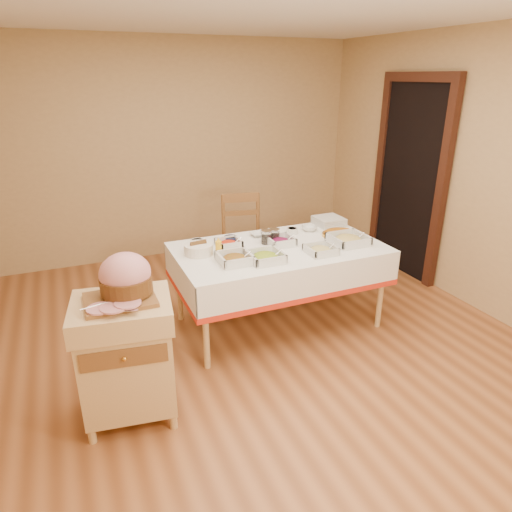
{
  "coord_description": "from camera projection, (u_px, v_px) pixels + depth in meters",
  "views": [
    {
      "loc": [
        -1.36,
        -3.07,
        2.17
      ],
      "look_at": [
        0.04,
        0.2,
        0.75
      ],
      "focal_mm": 32.0,
      "sensor_mm": 36.0,
      "label": 1
    }
  ],
  "objects": [
    {
      "name": "dining_table",
      "position": [
        279.0,
        264.0,
        4.07
      ],
      "size": [
        1.82,
        1.02,
        0.76
      ],
      "color": "tan",
      "rests_on": "ground"
    },
    {
      "name": "dining_chair",
      "position": [
        244.0,
        240.0,
        4.9
      ],
      "size": [
        0.52,
        0.5,
        0.99
      ],
      "color": "brown",
      "rests_on": "ground"
    },
    {
      "name": "butcher_cart",
      "position": [
        127.0,
        353.0,
        2.95
      ],
      "size": [
        0.68,
        0.59,
        0.86
      ],
      "color": "tan",
      "rests_on": "ground"
    },
    {
      "name": "brass_platter",
      "position": [
        338.0,
        233.0,
        4.3
      ],
      "size": [
        0.32,
        0.23,
        0.04
      ],
      "color": "gold",
      "rests_on": "dining_table"
    },
    {
      "name": "serving_dish_e",
      "position": [
        229.0,
        243.0,
        4.0
      ],
      "size": [
        0.21,
        0.2,
        0.1
      ],
      "color": "silver",
      "rests_on": "dining_table"
    },
    {
      "name": "bowl_small_imported",
      "position": [
        309.0,
        228.0,
        4.42
      ],
      "size": [
        0.2,
        0.2,
        0.05
      ],
      "primitive_type": "imported",
      "rotation": [
        0.0,
        0.0,
        -0.35
      ],
      "color": "silver",
      "rests_on": "dining_table"
    },
    {
      "name": "serving_dish_f",
      "position": [
        281.0,
        241.0,
        4.05
      ],
      "size": [
        0.24,
        0.23,
        0.11
      ],
      "color": "silver",
      "rests_on": "dining_table"
    },
    {
      "name": "serving_dish_d",
      "position": [
        348.0,
        239.0,
        4.08
      ],
      "size": [
        0.31,
        0.31,
        0.12
      ],
      "color": "silver",
      "rests_on": "dining_table"
    },
    {
      "name": "preserve_jar_left",
      "position": [
        266.0,
        238.0,
        4.07
      ],
      "size": [
        0.1,
        0.1,
        0.13
      ],
      "color": "silver",
      "rests_on": "dining_table"
    },
    {
      "name": "bowl_white_imported",
      "position": [
        258.0,
        234.0,
        4.27
      ],
      "size": [
        0.14,
        0.14,
        0.03
      ],
      "primitive_type": "imported",
      "rotation": [
        0.0,
        0.0,
        0.01
      ],
      "color": "silver",
      "rests_on": "dining_table"
    },
    {
      "name": "ham_on_board",
      "position": [
        125.0,
        280.0,
        2.81
      ],
      "size": [
        0.45,
        0.43,
        0.3
      ],
      "color": "brown",
      "rests_on": "butcher_cart"
    },
    {
      "name": "serving_dish_a",
      "position": [
        235.0,
        258.0,
        3.66
      ],
      "size": [
        0.27,
        0.26,
        0.11
      ],
      "color": "silver",
      "rests_on": "dining_table"
    },
    {
      "name": "small_bowl_mid",
      "position": [
        231.0,
        239.0,
        4.12
      ],
      "size": [
        0.12,
        0.12,
        0.05
      ],
      "color": "navy",
      "rests_on": "dining_table"
    },
    {
      "name": "small_bowl_left",
      "position": [
        197.0,
        242.0,
        4.03
      ],
      "size": [
        0.12,
        0.12,
        0.05
      ],
      "color": "silver",
      "rests_on": "dining_table"
    },
    {
      "name": "small_bowl_right",
      "position": [
        292.0,
        230.0,
        4.34
      ],
      "size": [
        0.1,
        0.1,
        0.05
      ],
      "color": "silver",
      "rests_on": "dining_table"
    },
    {
      "name": "plate_stack",
      "position": [
        329.0,
        221.0,
        4.58
      ],
      "size": [
        0.26,
        0.26,
        0.08
      ],
      "color": "silver",
      "rests_on": "dining_table"
    },
    {
      "name": "serving_dish_c",
      "position": [
        321.0,
        250.0,
        3.85
      ],
      "size": [
        0.23,
        0.23,
        0.1
      ],
      "color": "silver",
      "rests_on": "dining_table"
    },
    {
      "name": "mustard_bottle",
      "position": [
        219.0,
        248.0,
        3.78
      ],
      "size": [
        0.05,
        0.05,
        0.16
      ],
      "color": "yellow",
      "rests_on": "dining_table"
    },
    {
      "name": "room_shell",
      "position": [
        262.0,
        198.0,
        3.44
      ],
      "size": [
        5.0,
        5.0,
        5.0
      ],
      "color": "#95562E",
      "rests_on": "ground"
    },
    {
      "name": "bread_basket",
      "position": [
        199.0,
        249.0,
        3.83
      ],
      "size": [
        0.24,
        0.24,
        0.11
      ],
      "color": "white",
      "rests_on": "dining_table"
    },
    {
      "name": "serving_dish_b",
      "position": [
        265.0,
        257.0,
        3.69
      ],
      "size": [
        0.27,
        0.27,
        0.11
      ],
      "color": "silver",
      "rests_on": "dining_table"
    },
    {
      "name": "preserve_jar_right",
      "position": [
        275.0,
        236.0,
        4.12
      ],
      "size": [
        0.09,
        0.09,
        0.12
      ],
      "color": "silver",
      "rests_on": "dining_table"
    },
    {
      "name": "doorway",
      "position": [
        410.0,
        177.0,
        5.08
      ],
      "size": [
        0.09,
        1.1,
        2.2
      ],
      "color": "black",
      "rests_on": "ground"
    }
  ]
}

